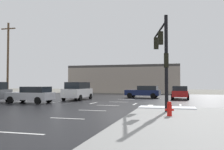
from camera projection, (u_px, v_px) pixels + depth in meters
The scene contains 12 objects.
ground_plane at pixel (114, 104), 22.63m from camera, with size 120.00×120.00×0.00m, color slate.
road_asphalt at pixel (114, 104), 22.63m from camera, with size 44.00×44.00×0.02m, color black.
snow_strip_curbside at pixel (167, 107), 17.48m from camera, with size 4.00×1.60×0.06m, color white.
lane_markings at pixel (123, 105), 20.99m from camera, with size 36.15×36.15×0.01m.
traffic_signal_mast at pixel (163, 50), 16.66m from camera, with size 1.33×5.21×6.09m.
fire_hydrant at pixel (169, 109), 13.11m from camera, with size 0.48×0.26×0.79m.
strip_building_background at pixel (125, 79), 52.52m from camera, with size 23.08×8.00×5.70m.
sedan_silver at pixel (32, 94), 23.28m from camera, with size 4.62×2.24×1.58m.
sedan_red at pixel (180, 92), 29.18m from camera, with size 2.14×4.58×1.58m.
suv_white at pixel (78, 90), 27.93m from camera, with size 2.19×4.85×2.03m.
sedan_navy at pixel (144, 91), 31.76m from camera, with size 4.66×2.35×1.58m.
utility_pole_far at pixel (8, 58), 33.26m from camera, with size 2.20×0.28×10.28m.
Camera 1 is at (5.69, -21.99, 1.89)m, focal length 38.85 mm.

